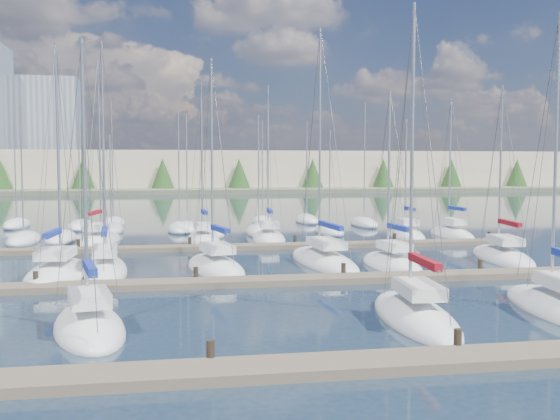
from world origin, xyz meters
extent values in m
plane|color=#213142|center=(0.00, 60.00, 0.00)|extent=(400.00, 400.00, 0.00)
cube|color=#6B5E4C|center=(0.00, 2.00, 0.15)|extent=(44.00, 1.80, 0.35)
cylinder|color=#2D261C|center=(-4.00, 2.90, 0.30)|extent=(0.26, 0.26, 1.10)
cylinder|color=#2D261C|center=(4.00, 2.90, 0.30)|extent=(0.26, 0.26, 1.10)
cube|color=#6B5E4C|center=(0.00, 16.00, 0.15)|extent=(44.00, 1.80, 0.35)
cylinder|color=#2D261C|center=(-12.00, 16.90, 0.30)|extent=(0.26, 0.26, 1.10)
cylinder|color=#2D261C|center=(-4.00, 16.90, 0.30)|extent=(0.26, 0.26, 1.10)
cylinder|color=#2D261C|center=(4.00, 16.90, 0.30)|extent=(0.26, 0.26, 1.10)
cylinder|color=#2D261C|center=(12.00, 16.90, 0.30)|extent=(0.26, 0.26, 1.10)
cube|color=#6B5E4C|center=(0.00, 30.00, 0.15)|extent=(44.00, 1.80, 0.35)
cylinder|color=#2D261C|center=(-12.00, 30.90, 0.30)|extent=(0.26, 0.26, 1.10)
cylinder|color=#2D261C|center=(-4.00, 30.90, 0.30)|extent=(0.26, 0.26, 1.10)
cylinder|color=#2D261C|center=(4.00, 30.90, 0.30)|extent=(0.26, 0.26, 1.10)
cylinder|color=#2D261C|center=(12.00, 30.90, 0.30)|extent=(0.26, 0.26, 1.10)
cylinder|color=#2D261C|center=(20.00, 30.90, 0.30)|extent=(0.26, 0.26, 1.10)
ellipsoid|color=white|center=(14.72, 35.41, 0.05)|extent=(3.48, 7.66, 1.60)
cube|color=silver|center=(14.67, 35.04, 1.35)|extent=(1.74, 2.74, 0.50)
cylinder|color=#9EA0A5|center=(14.79, 36.00, 5.65)|extent=(0.14, 0.14, 9.11)
cylinder|color=#9EA0A5|center=(14.60, 34.45, 2.40)|extent=(0.47, 3.10, 0.10)
cube|color=navy|center=(14.60, 34.45, 2.52)|extent=(0.64, 2.88, 0.30)
ellipsoid|color=white|center=(10.88, 7.81, 0.05)|extent=(3.55, 8.62, 1.60)
cylinder|color=#9EA0A5|center=(10.95, 8.47, 6.84)|extent=(0.14, 0.14, 11.48)
ellipsoid|color=white|center=(18.85, 35.36, 0.05)|extent=(2.34, 7.75, 1.60)
cube|color=black|center=(18.85, 35.36, 0.05)|extent=(1.22, 3.72, 0.12)
cube|color=silver|center=(18.85, 34.97, 1.35)|extent=(1.27, 2.72, 0.50)
cylinder|color=#9EA0A5|center=(18.86, 35.97, 6.58)|extent=(0.14, 0.14, 10.95)
cylinder|color=#9EA0A5|center=(18.84, 34.35, 2.40)|extent=(0.14, 3.25, 0.10)
cube|color=navy|center=(18.84, 34.35, 2.52)|extent=(0.33, 2.99, 0.30)
ellipsoid|color=white|center=(4.33, 7.44, 0.05)|extent=(3.08, 8.27, 1.60)
cube|color=maroon|center=(4.33, 7.44, 0.05)|extent=(1.58, 3.97, 0.12)
cube|color=silver|center=(4.31, 7.03, 1.35)|extent=(1.58, 2.93, 0.50)
cylinder|color=#9EA0A5|center=(4.38, 8.09, 6.83)|extent=(0.14, 0.14, 11.47)
cylinder|color=#9EA0A5|center=(4.26, 6.39, 2.40)|extent=(0.33, 3.41, 0.10)
cube|color=maroon|center=(4.26, 6.39, 2.52)|extent=(0.51, 3.15, 0.30)
ellipsoid|color=white|center=(-2.72, 20.88, 0.05)|extent=(4.28, 8.20, 1.60)
cube|color=maroon|center=(-2.72, 20.88, 0.05)|extent=(2.16, 3.96, 0.12)
cube|color=silver|center=(-2.64, 20.50, 1.35)|extent=(2.03, 2.98, 0.50)
cylinder|color=#9EA0A5|center=(-2.85, 21.49, 6.77)|extent=(0.14, 0.14, 11.34)
cylinder|color=#9EA0A5|center=(-2.51, 19.89, 2.40)|extent=(0.77, 3.23, 0.10)
cube|color=navy|center=(-2.51, 19.89, 2.52)|extent=(0.91, 3.01, 0.30)
ellipsoid|color=white|center=(-11.08, 35.45, 0.05)|extent=(3.94, 8.92, 1.60)
cube|color=black|center=(-11.08, 35.45, 0.05)|extent=(2.00, 4.30, 0.12)
cube|color=silver|center=(-11.15, 35.02, 1.35)|extent=(1.89, 3.20, 0.50)
cylinder|color=#9EA0A5|center=(-10.97, 36.13, 7.87)|extent=(0.14, 0.14, 13.55)
cylinder|color=#9EA0A5|center=(-11.26, 34.34, 2.40)|extent=(0.68, 3.59, 0.10)
cube|color=maroon|center=(-11.26, 34.34, 2.52)|extent=(0.83, 3.33, 0.30)
ellipsoid|color=white|center=(-2.84, 34.65, 0.05)|extent=(3.07, 7.37, 1.60)
cube|color=silver|center=(-2.82, 34.29, 1.35)|extent=(1.60, 2.61, 0.50)
cylinder|color=#9EA0A5|center=(-2.87, 35.23, 7.00)|extent=(0.14, 0.14, 11.80)
cylinder|color=#9EA0A5|center=(-2.78, 33.71, 2.40)|extent=(0.29, 3.03, 0.10)
cube|color=navy|center=(-2.78, 33.71, 2.52)|extent=(0.47, 2.80, 0.30)
ellipsoid|color=white|center=(-8.21, 7.81, 0.05)|extent=(3.90, 7.11, 1.60)
cube|color=silver|center=(-8.14, 7.48, 1.35)|extent=(1.86, 2.60, 0.50)
cylinder|color=#9EA0A5|center=(-8.33, 8.34, 5.94)|extent=(0.14, 0.14, 9.69)
cylinder|color=#9EA0A5|center=(-8.02, 6.96, 2.40)|extent=(0.70, 2.78, 0.10)
cube|color=navy|center=(-8.02, 6.96, 2.52)|extent=(0.85, 2.61, 0.30)
ellipsoid|color=white|center=(7.90, 20.10, 0.05)|extent=(2.84, 7.50, 1.60)
cube|color=black|center=(7.90, 20.10, 0.05)|extent=(1.46, 3.60, 0.12)
cube|color=silver|center=(7.92, 19.73, 1.35)|extent=(1.48, 2.65, 0.50)
cylinder|color=#9EA0A5|center=(7.86, 20.69, 5.88)|extent=(0.14, 0.14, 9.55)
cylinder|color=#9EA0A5|center=(7.95, 19.14, 2.40)|extent=(0.28, 3.09, 0.10)
cube|color=navy|center=(7.95, 19.14, 2.52)|extent=(0.47, 2.86, 0.30)
ellipsoid|color=white|center=(2.58, 35.06, 0.05)|extent=(3.21, 8.12, 1.60)
cube|color=maroon|center=(2.58, 35.06, 0.05)|extent=(1.65, 3.90, 0.12)
cube|color=silver|center=(2.55, 34.66, 1.35)|extent=(1.65, 2.88, 0.50)
cylinder|color=#9EA0A5|center=(2.62, 35.69, 6.94)|extent=(0.14, 0.14, 11.67)
cylinder|color=#9EA0A5|center=(2.51, 34.03, 2.40)|extent=(0.34, 3.34, 0.10)
cube|color=navy|center=(2.51, 34.03, 2.52)|extent=(0.52, 3.09, 0.30)
ellipsoid|color=white|center=(-11.50, 20.18, 0.05)|extent=(3.53, 8.32, 1.60)
cube|color=black|center=(-11.50, 20.18, 0.05)|extent=(1.82, 4.00, 0.12)
cube|color=silver|center=(-11.53, 19.77, 1.35)|extent=(1.86, 2.95, 0.50)
cylinder|color=#9EA0A5|center=(-11.47, 20.83, 7.02)|extent=(0.14, 0.14, 11.85)
cylinder|color=#9EA0A5|center=(-11.56, 19.12, 2.40)|extent=(0.28, 3.43, 0.10)
cube|color=navy|center=(-11.56, 19.12, 2.52)|extent=(0.46, 3.17, 0.30)
ellipsoid|color=white|center=(16.12, 21.86, 0.05)|extent=(4.01, 9.05, 1.60)
cube|color=silver|center=(16.05, 21.42, 1.35)|extent=(1.94, 3.25, 0.50)
cylinder|color=#9EA0A5|center=(16.22, 22.55, 6.27)|extent=(0.14, 0.14, 10.33)
cylinder|color=#9EA0A5|center=(15.94, 20.73, 2.40)|extent=(0.66, 3.64, 0.10)
cube|color=maroon|center=(15.94, 20.73, 2.52)|extent=(0.81, 3.38, 0.30)
ellipsoid|color=white|center=(4.16, 22.28, 0.05)|extent=(3.68, 10.65, 1.60)
cube|color=silver|center=(4.21, 21.76, 1.35)|extent=(1.85, 3.77, 0.50)
cylinder|color=#9EA0A5|center=(4.10, 23.11, 7.94)|extent=(0.14, 0.14, 13.69)
cylinder|color=#9EA0A5|center=(4.27, 20.92, 2.40)|extent=(0.46, 4.38, 0.10)
cube|color=navy|center=(4.27, 20.92, 2.52)|extent=(0.63, 4.05, 0.30)
ellipsoid|color=white|center=(-9.02, 20.88, 0.05)|extent=(3.17, 8.75, 1.60)
cube|color=silver|center=(-8.98, 20.46, 1.35)|extent=(1.60, 3.11, 0.50)
cylinder|color=#9EA0A5|center=(-9.08, 21.57, 7.17)|extent=(0.14, 0.14, 12.15)
cylinder|color=#9EA0A5|center=(-8.92, 19.77, 2.40)|extent=(0.42, 3.60, 0.10)
cube|color=navy|center=(-8.92, 19.77, 2.52)|extent=(0.59, 3.33, 0.30)
cylinder|color=#9EA0A5|center=(-20.75, 49.89, 6.50)|extent=(0.12, 0.12, 11.20)
ellipsoid|color=white|center=(-20.75, 49.89, 0.25)|extent=(2.20, 6.40, 1.40)
cylinder|color=#9EA0A5|center=(-3.94, 43.45, 5.97)|extent=(0.12, 0.12, 10.14)
ellipsoid|color=white|center=(-3.94, 43.45, 0.25)|extent=(2.20, 6.40, 1.40)
cylinder|color=#9EA0A5|center=(-4.68, 43.24, 6.14)|extent=(0.12, 0.12, 10.49)
ellipsoid|color=white|center=(-4.68, 43.24, 0.25)|extent=(2.20, 6.40, 1.40)
cylinder|color=#9EA0A5|center=(9.07, 50.53, 5.93)|extent=(0.12, 0.12, 10.06)
ellipsoid|color=white|center=(9.07, 50.53, 0.25)|extent=(2.20, 6.40, 1.40)
cylinder|color=#9EA0A5|center=(-14.23, 47.33, 5.60)|extent=(0.12, 0.12, 9.39)
ellipsoid|color=white|center=(-14.23, 47.33, 0.25)|extent=(2.20, 6.40, 1.40)
cylinder|color=#9EA0A5|center=(-16.97, 36.19, 5.83)|extent=(0.12, 0.12, 9.85)
ellipsoid|color=white|center=(-16.97, 36.19, 0.25)|extent=(2.20, 6.40, 1.40)
cylinder|color=#9EA0A5|center=(-14.23, 36.83, 5.55)|extent=(0.12, 0.12, 9.30)
ellipsoid|color=white|center=(-14.23, 36.83, 0.25)|extent=(2.20, 6.40, 1.40)
cylinder|color=#9EA0A5|center=(13.97, 45.41, 6.74)|extent=(0.12, 0.12, 11.68)
ellipsoid|color=white|center=(13.97, 45.41, 0.25)|extent=(2.20, 6.40, 1.40)
cylinder|color=#9EA0A5|center=(2.31, 39.32, 5.78)|extent=(0.12, 0.12, 9.76)
ellipsoid|color=white|center=(2.31, 39.32, 0.25)|extent=(2.20, 6.40, 1.40)
cylinder|color=#9EA0A5|center=(-11.34, 49.91, 6.87)|extent=(0.12, 0.12, 11.95)
ellipsoid|color=white|center=(-11.34, 49.91, 0.25)|extent=(2.20, 6.40, 1.40)
cylinder|color=#9EA0A5|center=(8.76, 39.06, 5.13)|extent=(0.12, 0.12, 8.46)
ellipsoid|color=white|center=(8.76, 39.06, 0.25)|extent=(2.20, 6.40, 1.40)
cylinder|color=#9EA0A5|center=(-10.91, 43.47, 4.96)|extent=(0.12, 0.12, 8.12)
ellipsoid|color=white|center=(-10.91, 43.47, 0.25)|extent=(2.20, 6.40, 1.40)
cylinder|color=#9EA0A5|center=(4.00, 49.08, 5.90)|extent=(0.12, 0.12, 10.00)
ellipsoid|color=white|center=(4.00, 49.08, 0.25)|extent=(2.20, 6.40, 1.40)
cylinder|color=#9EA0A5|center=(-1.89, 38.97, 6.17)|extent=(0.12, 0.12, 10.54)
ellipsoid|color=white|center=(-1.89, 38.97, 0.25)|extent=(2.20, 6.40, 1.40)
cube|color=#666B51|center=(0.00, 150.00, 0.50)|extent=(400.00, 60.00, 1.00)
cube|color=beige|center=(10.00, 140.00, 5.00)|extent=(200.00, 12.00, 10.00)
cube|color=slate|center=(-40.00, 165.00, 15.00)|extent=(18.00, 15.00, 30.00)
cone|color=#284C1E|center=(-44.00, 133.00, 4.00)|extent=(6.00, 6.00, 8.00)
cone|color=#284C1E|center=(-26.00, 133.00, 4.00)|extent=(6.00, 6.00, 8.00)
cone|color=#284C1E|center=(-8.00, 133.00, 4.00)|extent=(6.00, 6.00, 8.00)
cone|color=#284C1E|center=(10.00, 133.00, 4.00)|extent=(6.00, 6.00, 8.00)
cone|color=#284C1E|center=(28.00, 133.00, 4.00)|extent=(6.00, 6.00, 8.00)
cone|color=#284C1E|center=(46.00, 133.00, 4.00)|extent=(6.00, 6.00, 8.00)
cone|color=#284C1E|center=(64.00, 133.00, 4.00)|extent=(6.00, 6.00, 8.00)
cone|color=#284C1E|center=(82.00, 133.00, 4.00)|extent=(6.00, 6.00, 8.00)
camera|label=1|loc=(-4.98, -15.76, 6.11)|focal=40.00mm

